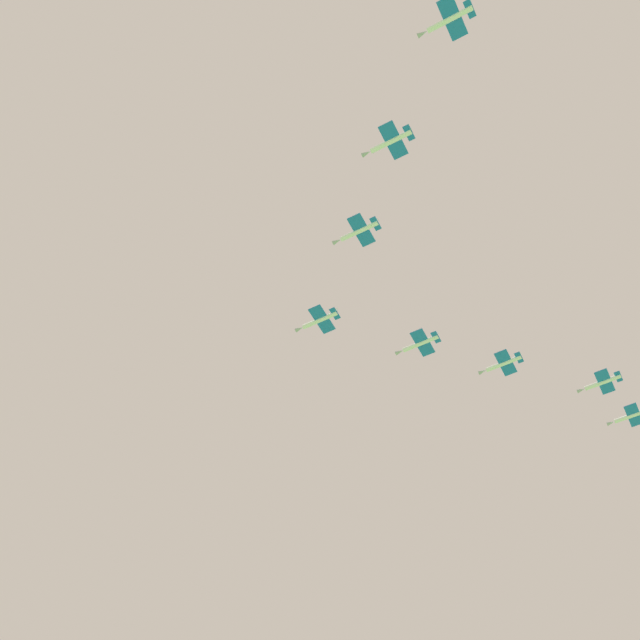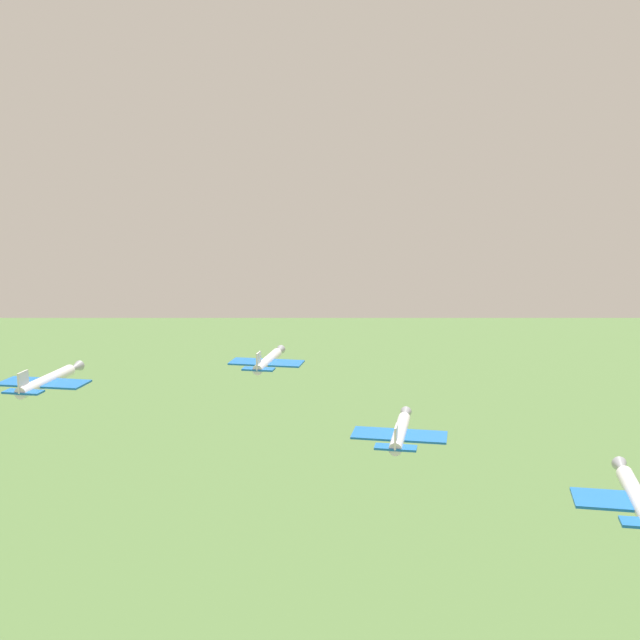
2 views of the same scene
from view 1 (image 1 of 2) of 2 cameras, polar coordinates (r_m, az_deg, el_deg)
The scene contains 8 objects.
jet_lead at distance 180.22m, azimuth -0.07°, elevation -0.03°, with size 8.30×10.94×2.27m.
jet_port_inner at distance 169.53m, azimuth 2.77°, elevation 6.38°, with size 8.30×10.94×2.27m.
jet_starboard_inner at distance 183.83m, azimuth 7.18°, elevation -1.70°, with size 8.30×10.94×2.27m.
jet_port_outer at distance 159.40m, azimuth 5.05°, elevation 12.63°, with size 8.30×10.94×2.27m.
jet_starboard_outer at distance 192.79m, azimuth 13.00°, elevation -3.08°, with size 8.30×10.94×2.27m.
jet_center_rear at distance 153.89m, azimuth 9.23°, elevation 20.52°, with size 8.30×10.94×2.27m.
jet_port_trail at distance 201.96m, azimuth 19.59°, elevation -4.26°, with size 8.30×10.94×2.27m.
jet_tail_end at distance 214.46m, azimuth 21.44°, elevation -6.43°, with size 8.30×10.94×2.27m.
Camera 1 is at (-119.48, -25.10, 2.32)m, focal length 44.52 mm.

